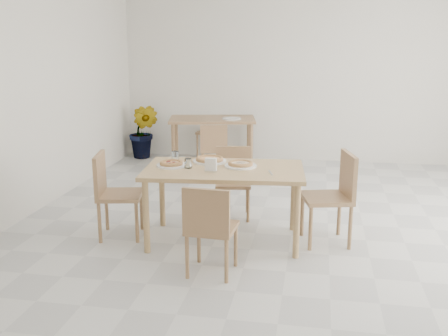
% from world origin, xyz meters
% --- Properties ---
extents(main_table, '(1.61, 1.01, 0.75)m').
position_xyz_m(main_table, '(-0.66, -0.25, 0.67)').
color(main_table, tan).
rests_on(main_table, ground).
extents(chair_south, '(0.42, 0.42, 0.81)m').
position_xyz_m(chair_south, '(-0.64, -1.07, 0.47)').
color(chair_south, '#A07950').
rests_on(chair_south, ground).
extents(chair_north, '(0.45, 0.45, 0.79)m').
position_xyz_m(chair_north, '(-0.70, 0.53, 0.46)').
color(chair_north, '#A07950').
rests_on(chair_north, ground).
extents(chair_west, '(0.51, 0.51, 0.87)m').
position_xyz_m(chair_west, '(-1.80, -0.34, 0.50)').
color(chair_west, '#A07950').
rests_on(chair_west, ground).
extents(chair_east, '(0.54, 0.54, 0.91)m').
position_xyz_m(chair_east, '(0.42, -0.10, 0.53)').
color(chair_east, '#A07950').
rests_on(chair_east, ground).
extents(plate_margherita, '(0.34, 0.34, 0.02)m').
position_xyz_m(plate_margherita, '(-0.85, -0.02, 0.76)').
color(plate_margherita, white).
rests_on(plate_margherita, main_table).
extents(plate_mushroom, '(0.32, 0.32, 0.02)m').
position_xyz_m(plate_mushroom, '(-0.51, -0.16, 0.76)').
color(plate_mushroom, white).
rests_on(plate_mushroom, main_table).
extents(plate_pepperoni, '(0.29, 0.29, 0.02)m').
position_xyz_m(plate_pepperoni, '(-1.19, -0.26, 0.76)').
color(plate_pepperoni, white).
rests_on(plate_pepperoni, main_table).
extents(pizza_margherita, '(0.37, 0.37, 0.03)m').
position_xyz_m(pizza_margherita, '(-0.85, -0.02, 0.78)').
color(pizza_margherita, tan).
rests_on(pizza_margherita, plate_margherita).
extents(pizza_mushroom, '(0.30, 0.30, 0.03)m').
position_xyz_m(pizza_mushroom, '(-0.51, -0.16, 0.78)').
color(pizza_mushroom, tan).
rests_on(pizza_mushroom, plate_mushroom).
extents(pizza_pepperoni, '(0.26, 0.26, 0.03)m').
position_xyz_m(pizza_pepperoni, '(-1.19, -0.26, 0.78)').
color(pizza_pepperoni, tan).
rests_on(pizza_pepperoni, plate_pepperoni).
extents(tumbler_a, '(0.07, 0.07, 0.09)m').
position_xyz_m(tumbler_a, '(-1.01, -0.31, 0.80)').
color(tumbler_a, white).
rests_on(tumbler_a, main_table).
extents(tumbler_b, '(0.07, 0.07, 0.10)m').
position_xyz_m(tumbler_b, '(-1.22, -0.02, 0.80)').
color(tumbler_b, white).
rests_on(tumbler_b, main_table).
extents(napkin_holder, '(0.12, 0.06, 0.13)m').
position_xyz_m(napkin_holder, '(-0.76, -0.41, 0.81)').
color(napkin_holder, silver).
rests_on(napkin_holder, main_table).
extents(fork_a, '(0.07, 0.18, 0.01)m').
position_xyz_m(fork_a, '(-0.20, -0.36, 0.75)').
color(fork_a, silver).
rests_on(fork_a, main_table).
extents(fork_b, '(0.07, 0.16, 0.01)m').
position_xyz_m(fork_b, '(-1.29, 0.01, 0.75)').
color(fork_b, silver).
rests_on(fork_b, main_table).
extents(second_table, '(1.45, 1.00, 0.75)m').
position_xyz_m(second_table, '(-1.42, 2.90, 0.65)').
color(second_table, '#A07950').
rests_on(second_table, ground).
extents(chair_back_s, '(0.45, 0.45, 0.78)m').
position_xyz_m(chair_back_s, '(-1.25, 2.16, 0.45)').
color(chair_back_s, '#A07950').
rests_on(chair_back_s, ground).
extents(chair_back_n, '(0.41, 0.41, 0.82)m').
position_xyz_m(chair_back_n, '(-1.60, 3.61, 0.47)').
color(chair_back_n, '#A07950').
rests_on(chair_back_n, ground).
extents(plate_empty, '(0.29, 0.29, 0.02)m').
position_xyz_m(plate_empty, '(-1.10, 2.85, 0.76)').
color(plate_empty, white).
rests_on(plate_empty, second_table).
extents(potted_plant, '(0.54, 0.46, 0.91)m').
position_xyz_m(potted_plant, '(-2.65, 3.15, 0.45)').
color(potted_plant, '#1E641E').
rests_on(potted_plant, ground).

